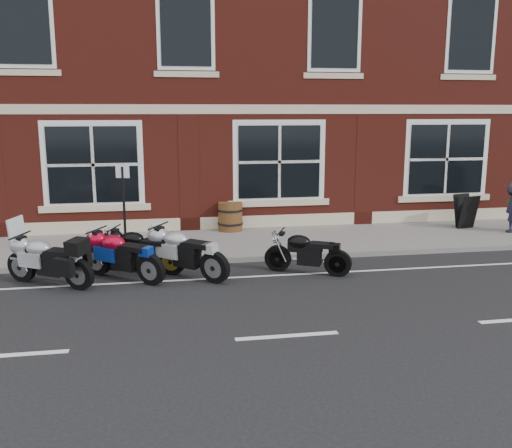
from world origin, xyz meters
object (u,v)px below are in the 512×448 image
(barrel_planter, at_px, (230,217))
(a_board_sign, at_px, (466,211))
(moto_touring_silver, at_px, (47,258))
(moto_sport_silver, at_px, (185,251))
(parking_sign, at_px, (124,205))
(moto_sport_black, at_px, (141,249))
(moto_naked_black, at_px, (306,251))
(moto_sport_red, at_px, (122,254))

(barrel_planter, bearing_deg, a_board_sign, -6.82)
(moto_touring_silver, bearing_deg, moto_sport_silver, -55.80)
(parking_sign, bearing_deg, moto_touring_silver, -121.35)
(moto_sport_silver, relative_size, barrel_planter, 2.15)
(moto_sport_black, relative_size, moto_naked_black, 1.07)
(moto_naked_black, bearing_deg, a_board_sign, -30.94)
(moto_sport_black, distance_m, barrel_planter, 4.08)
(a_board_sign, bearing_deg, moto_sport_red, -174.90)
(moto_sport_silver, xyz_separation_m, moto_naked_black, (2.51, -0.19, -0.07))
(a_board_sign, distance_m, parking_sign, 9.47)
(barrel_planter, relative_size, parking_sign, 0.36)
(moto_sport_red, height_order, moto_naked_black, moto_sport_red)
(parking_sign, bearing_deg, moto_sport_silver, -24.04)
(moto_touring_silver, height_order, parking_sign, parking_sign)
(moto_sport_black, xyz_separation_m, a_board_sign, (8.91, 2.55, 0.09))
(moto_sport_black, bearing_deg, moto_sport_silver, -93.96)
(moto_naked_black, xyz_separation_m, parking_sign, (-3.75, 1.31, 0.87))
(moto_sport_red, relative_size, a_board_sign, 1.77)
(moto_sport_silver, bearing_deg, moto_touring_silver, 134.51)
(moto_touring_silver, xyz_separation_m, moto_naked_black, (5.19, -0.09, -0.06))
(moto_naked_black, bearing_deg, parking_sign, 99.08)
(moto_sport_red, height_order, a_board_sign, a_board_sign)
(barrel_planter, bearing_deg, moto_sport_red, -125.25)
(moto_sport_red, bearing_deg, moto_sport_black, 3.40)
(moto_sport_red, xyz_separation_m, barrel_planter, (2.70, 3.81, -0.02))
(moto_touring_silver, relative_size, parking_sign, 0.84)
(moto_touring_silver, xyz_separation_m, moto_sport_red, (1.42, 0.14, -0.01))
(a_board_sign, bearing_deg, parking_sign, 178.88)
(moto_sport_silver, bearing_deg, parking_sign, 90.08)
(a_board_sign, distance_m, barrel_planter, 6.61)
(moto_naked_black, relative_size, a_board_sign, 1.79)
(moto_sport_silver, distance_m, moto_naked_black, 2.52)
(moto_sport_red, xyz_separation_m, moto_naked_black, (3.76, -0.23, -0.05))
(moto_sport_silver, bearing_deg, moto_sport_black, 102.36)
(moto_sport_black, distance_m, moto_naked_black, 3.49)
(moto_naked_black, height_order, parking_sign, parking_sign)
(moto_sport_red, distance_m, parking_sign, 1.36)
(moto_sport_black, bearing_deg, parking_sign, 55.03)
(moto_sport_red, xyz_separation_m, moto_sport_silver, (1.25, -0.04, 0.02))
(parking_sign, bearing_deg, a_board_sign, 30.13)
(moto_touring_silver, bearing_deg, moto_sport_red, -52.33)
(moto_naked_black, bearing_deg, moto_touring_silver, 117.38)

